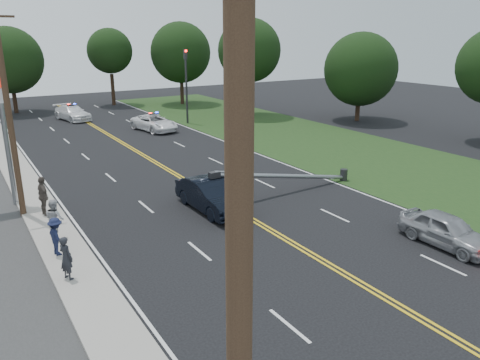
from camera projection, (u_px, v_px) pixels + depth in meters
ground at (335, 268)px, 17.70m from camera, size 120.00×120.00×0.00m
sidewalk at (49, 225)px, 21.56m from camera, size 1.80×70.00×0.12m
grass_verge at (380, 161)px, 32.59m from camera, size 12.00×80.00×0.01m
centerline_yellow at (210, 194)px, 25.80m from camera, size 0.36×80.00×0.00m
traffic_signal at (186, 80)px, 44.92m from camera, size 0.28×0.41×7.05m
fallen_streetlight at (293, 176)px, 26.01m from camera, size 9.36×0.44×1.91m
utility_pole_mid at (8, 112)px, 21.27m from camera, size 1.60×0.28×10.00m
tree_6 at (9, 60)px, 50.47m from camera, size 7.12×7.12×9.27m
tree_7 at (110, 51)px, 55.99m from camera, size 5.33×5.33×9.14m
tree_8 at (181, 53)px, 56.97m from camera, size 7.29×7.29×9.89m
tree_9 at (249, 51)px, 48.38m from camera, size 6.54×6.54×10.06m
tree_13 at (361, 69)px, 46.09m from camera, size 7.17×7.17×8.68m
crashed_sedan at (211, 195)px, 23.28m from camera, size 1.78×4.85×1.59m
waiting_sedan at (446, 230)px, 19.41m from camera, size 1.63×4.05×1.38m
emergency_a at (154, 123)px, 42.46m from camera, size 3.28×5.49×1.43m
emergency_b at (72, 113)px, 47.62m from camera, size 3.17×5.45×1.48m
bystander_a at (66, 258)px, 16.49m from camera, size 0.60×0.70×1.62m
bystander_b at (55, 219)px, 19.80m from camera, size 0.90×1.02×1.75m
bystander_c at (56, 236)px, 18.33m from camera, size 0.78×1.10×1.54m
bystander_d at (43, 196)px, 22.31m from camera, size 0.65×1.19×1.92m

